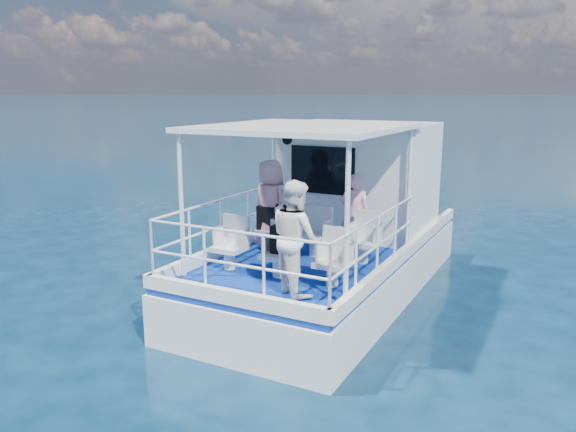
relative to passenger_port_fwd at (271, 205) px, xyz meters
The scene contains 20 objects.
ground 1.94m from the passenger_port_fwd, 13.79° to the right, with size 2000.00×2000.00×0.00m, color #071F37.
hull 2.08m from the passenger_port_fwd, 41.94° to the left, with size 3.00×7.00×1.60m, color white.
deck 1.46m from the passenger_port_fwd, 41.94° to the left, with size 2.90×6.90×0.10m, color navy.
cabin 2.28m from the passenger_port_fwd, 67.26° to the left, with size 2.85×2.00×2.20m, color white.
canopy 1.72m from the passenger_port_fwd, 25.37° to the right, with size 3.00×3.20×0.08m, color white.
canopy_posts 1.03m from the passenger_port_fwd, 27.99° to the right, with size 2.77×2.97×2.20m.
railings 1.22m from the passenger_port_fwd, 42.09° to the right, with size 2.84×3.59×1.00m, color white, non-canonical shape.
seat_port_fwd 0.63m from the passenger_port_fwd, 150.72° to the right, with size 0.48×0.46×0.38m, color silver.
seat_center_fwd 1.08m from the passenger_port_fwd, ahead, with size 0.48×0.46×0.38m, color silver.
seat_stbd_fwd 1.88m from the passenger_port_fwd, ahead, with size 0.48×0.46×0.38m, color silver.
seat_port_aft 1.46m from the passenger_port_fwd, 91.13° to the right, with size 0.48×0.46×0.38m, color silver.
seat_center_aft 1.70m from the passenger_port_fwd, 56.38° to the right, with size 0.48×0.46×0.38m, color silver.
seat_stbd_aft 2.29m from the passenger_port_fwd, 36.54° to the right, with size 0.48×0.46×0.38m, color silver.
passenger_port_fwd is the anchor object (origin of this frame).
passenger_stbd_fwd 1.51m from the passenger_port_fwd, 16.32° to the left, with size 0.52×0.34×1.43m, color pink.
passenger_stbd_aft 2.30m from the passenger_port_fwd, 51.83° to the right, with size 0.79×0.61×1.62m, color white.
backpack_port 0.24m from the passenger_port_fwd, 103.40° to the right, with size 0.33×0.19×0.44m, color black.
backpack_center 1.60m from the passenger_port_fwd, 55.29° to the right, with size 0.28×0.16×0.43m, color black.
compact_camera 0.10m from the passenger_port_fwd, 108.07° to the right, with size 0.10×0.06×0.06m, color black.
panda 1.59m from the passenger_port_fwd, 54.77° to the right, with size 0.22×0.18×0.33m, color white, non-canonical shape.
Camera 1 is at (3.97, -8.35, 3.69)m, focal length 35.00 mm.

